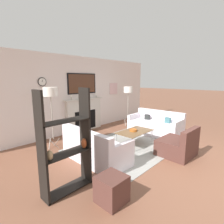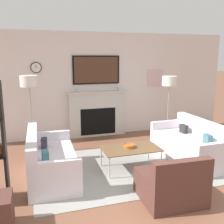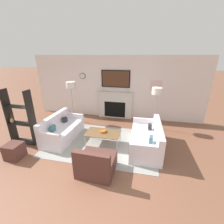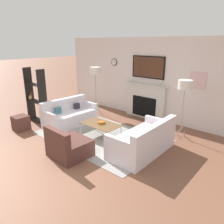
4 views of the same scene
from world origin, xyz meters
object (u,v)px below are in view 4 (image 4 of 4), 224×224
Objects in this scene: armchair at (68,147)px; shelf_unit at (36,97)px; couch_left at (69,116)px; floor_lamp_right at (185,86)px; ottoman at (21,123)px; decorative_bowl at (101,122)px; floor_lamp_left at (95,71)px; coffee_table at (101,125)px; couch_right at (143,142)px.

shelf_unit is (-2.70, 0.80, 0.57)m from armchair.
couch_left is 1.04× the size of floor_lamp_right.
armchair reaches higher than ottoman.
shelf_unit is at bearing -169.67° from decorative_bowl.
floor_lamp_left is 3.04m from ottoman.
shelf_unit is (-2.52, -0.46, 0.37)m from decorative_bowl.
armchair is 3.33m from floor_lamp_right.
ottoman reaches higher than coffee_table.
floor_lamp_right is at bearing 25.01° from couch_left.
decorative_bowl is (-0.02, 0.04, 0.06)m from coffee_table.
coffee_table is at bearing 97.53° from armchair.
coffee_table is at bearing -62.83° from decorative_bowl.
floor_lamp_left is at bearing 67.55° from shelf_unit.
decorative_bowl is at bearing 98.21° from armchair.
floor_lamp_left reaches higher than coffee_table.
floor_lamp_left is at bearing 138.80° from coffee_table.
decorative_bowl reaches higher than ottoman.
ottoman is at bearing -120.94° from couch_left.
armchair is (1.64, -1.30, -0.04)m from couch_left.
floor_lamp_left reaches higher than armchair.
armchair is at bearing -81.79° from decorative_bowl.
decorative_bowl is 0.51× the size of ottoman.
armchair is 3.58m from floor_lamp_left.
couch_left reaches higher than decorative_bowl.
couch_left is at bearing 176.91° from coffee_table.
floor_lamp_right is 0.92× the size of shelf_unit.
couch_left is at bearing -154.99° from floor_lamp_right.
floor_lamp_right is (1.64, 1.48, 1.01)m from decorative_bowl.
couch_right is at bearing -0.00° from couch_left.
floor_lamp_right is 3.72× the size of ottoman.
ottoman is at bearing -151.22° from decorative_bowl.
ottoman is (-0.49, -2.69, -1.33)m from floor_lamp_left.
couch_left is 1.93m from floor_lamp_left.
couch_right is 3.96m from shelf_unit.
couch_left is 1.46m from decorative_bowl.
armchair is 1.24m from coffee_table.
coffee_table is 4.88× the size of decorative_bowl.
floor_lamp_left is 3.92× the size of ottoman.
couch_left reaches higher than ottoman.
floor_lamp_left is at bearing 79.77° from ottoman.
ottoman is (-2.39, 0.05, -0.03)m from armchair.
floor_lamp_left reaches higher than decorative_bowl.
decorative_bowl is at bearing -1.57° from couch_left.
shelf_unit is (-3.89, -0.50, 0.53)m from couch_right.
decorative_bowl is at bearing 117.17° from coffee_table.
couch_right reaches higher than coffee_table.
armchair is at bearing -1.23° from ottoman.
shelf_unit is (-4.16, -1.94, -0.64)m from floor_lamp_right.
couch_right is 4.13× the size of ottoman.
couch_left reaches higher than coffee_table.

